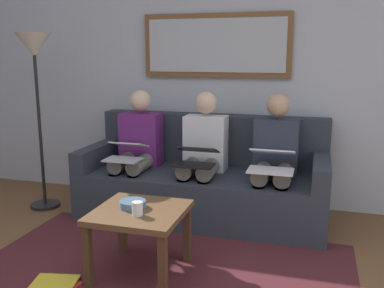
{
  "coord_description": "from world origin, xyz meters",
  "views": [
    {
      "loc": [
        -0.97,
        1.6,
        1.47
      ],
      "look_at": [
        0.0,
        -1.7,
        0.75
      ],
      "focal_mm": 40.3,
      "sensor_mm": 36.0,
      "label": 1
    }
  ],
  "objects": [
    {
      "name": "coffee_table",
      "position": [
        0.13,
        -0.9,
        0.38
      ],
      "size": [
        0.59,
        0.59,
        0.46
      ],
      "color": "brown",
      "rests_on": "ground_plane"
    },
    {
      "name": "laptop_silver",
      "position": [
        0.64,
        -1.81,
        0.63
      ],
      "size": [
        0.31,
        0.35,
        0.15
      ],
      "color": "silver"
    },
    {
      "name": "bowl",
      "position": [
        0.19,
        -0.92,
        0.48
      ],
      "size": [
        0.18,
        0.18,
        0.05
      ],
      "primitive_type": "cylinder",
      "color": "slate",
      "rests_on": "coffee_table"
    },
    {
      "name": "standing_lamp",
      "position": [
        1.55,
        -1.85,
        1.37
      ],
      "size": [
        0.32,
        0.32,
        1.66
      ],
      "color": "black",
      "rests_on": "ground_plane"
    },
    {
      "name": "area_rug",
      "position": [
        0.0,
        -0.85,
        0.0
      ],
      "size": [
        2.6,
        1.8,
        0.01
      ],
      "primitive_type": "cube",
      "color": "#4C1E23",
      "rests_on": "ground_plane"
    },
    {
      "name": "wall_rear",
      "position": [
        0.0,
        -2.6,
        1.3
      ],
      "size": [
        6.0,
        0.12,
        2.6
      ],
      "primitive_type": "cube",
      "color": "#B7BCC6",
      "rests_on": "ground_plane"
    },
    {
      "name": "framed_mirror",
      "position": [
        0.0,
        -2.51,
        1.55
      ],
      "size": [
        1.44,
        0.05,
        0.6
      ],
      "color": "brown"
    },
    {
      "name": "laptop_black",
      "position": [
        0.0,
        -1.81,
        0.62
      ],
      "size": [
        0.35,
        0.34,
        0.15
      ],
      "color": "black"
    },
    {
      "name": "couch",
      "position": [
        0.0,
        -2.12,
        0.31
      ],
      "size": [
        2.2,
        0.9,
        0.9
      ],
      "color": "#2D333D",
      "rests_on": "ground_plane"
    },
    {
      "name": "person_middle",
      "position": [
        0.0,
        -2.05,
        0.61
      ],
      "size": [
        0.38,
        0.58,
        1.14
      ],
      "color": "silver",
      "rests_on": "couch"
    },
    {
      "name": "cup",
      "position": [
        0.1,
        -0.8,
        0.5
      ],
      "size": [
        0.07,
        0.07,
        0.09
      ],
      "primitive_type": "cylinder",
      "color": "silver",
      "rests_on": "coffee_table"
    },
    {
      "name": "person_left",
      "position": [
        -0.64,
        -2.05,
        0.61
      ],
      "size": [
        0.38,
        0.58,
        1.14
      ],
      "color": "#2D3342",
      "rests_on": "couch"
    },
    {
      "name": "person_right",
      "position": [
        0.64,
        -2.05,
        0.61
      ],
      "size": [
        0.38,
        0.58,
        1.14
      ],
      "color": "#66236B",
      "rests_on": "couch"
    },
    {
      "name": "laptop_white",
      "position": [
        -0.64,
        -1.82,
        0.63
      ],
      "size": [
        0.36,
        0.39,
        0.17
      ],
      "color": "white"
    },
    {
      "name": "magazine_stack",
      "position": [
        0.59,
        -0.58,
        0.02
      ],
      "size": [
        0.33,
        0.27,
        0.03
      ],
      "color": "red",
      "rests_on": "ground_plane"
    }
  ]
}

